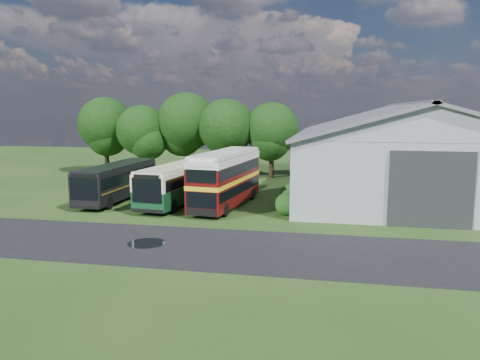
% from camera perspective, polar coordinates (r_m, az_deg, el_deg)
% --- Properties ---
extents(ground, '(120.00, 120.00, 0.00)m').
position_cam_1_polar(ground, '(29.72, -6.37, -6.27)').
color(ground, '#1C3A12').
rests_on(ground, ground).
extents(asphalt_road, '(60.00, 8.00, 0.02)m').
position_cam_1_polar(asphalt_road, '(26.16, -2.06, -8.29)').
color(asphalt_road, black).
rests_on(asphalt_road, ground).
extents(puddle, '(2.20, 2.20, 0.01)m').
position_cam_1_polar(puddle, '(27.52, -11.30, -7.60)').
color(puddle, black).
rests_on(puddle, ground).
extents(storage_shed, '(18.80, 24.80, 8.15)m').
position_cam_1_polar(storage_shed, '(43.90, 19.44, 3.60)').
color(storage_shed, gray).
rests_on(storage_shed, ground).
extents(tree_left_a, '(6.46, 6.46, 9.12)m').
position_cam_1_polar(tree_left_a, '(58.41, -16.09, 6.54)').
color(tree_left_a, black).
rests_on(tree_left_a, ground).
extents(tree_left_b, '(5.78, 5.78, 8.16)m').
position_cam_1_polar(tree_left_b, '(55.39, -11.92, 5.95)').
color(tree_left_b, black).
rests_on(tree_left_b, ground).
extents(tree_mid, '(6.80, 6.80, 9.60)m').
position_cam_1_polar(tree_mid, '(54.82, -6.57, 7.03)').
color(tree_mid, black).
rests_on(tree_mid, ground).
extents(tree_right_a, '(6.26, 6.26, 8.83)m').
position_cam_1_polar(tree_right_a, '(52.53, -1.67, 6.47)').
color(tree_right_a, black).
rests_on(tree_right_a, ground).
extents(tree_right_b, '(5.98, 5.98, 8.45)m').
position_cam_1_polar(tree_right_b, '(52.44, 3.89, 6.18)').
color(tree_right_b, black).
rests_on(tree_right_b, ground).
extents(shrub_front, '(1.70, 1.70, 1.70)m').
position_cam_1_polar(shrub_front, '(34.35, 5.69, -4.24)').
color(shrub_front, '#194714').
rests_on(shrub_front, ground).
extents(shrub_mid, '(1.60, 1.60, 1.60)m').
position_cam_1_polar(shrub_mid, '(36.29, 6.01, -3.55)').
color(shrub_mid, '#194714').
rests_on(shrub_mid, ground).
extents(shrub_back, '(1.80, 1.80, 1.80)m').
position_cam_1_polar(shrub_back, '(38.24, 6.29, -2.93)').
color(shrub_back, '#194714').
rests_on(shrub_back, ground).
extents(bus_green_single, '(3.88, 11.82, 3.20)m').
position_cam_1_polar(bus_green_single, '(38.77, -7.21, -0.24)').
color(bus_green_single, black).
rests_on(bus_green_single, ground).
extents(bus_maroon_double, '(3.76, 10.39, 4.37)m').
position_cam_1_polar(bus_maroon_double, '(36.82, -1.72, 0.11)').
color(bus_maroon_double, black).
rests_on(bus_maroon_double, ground).
extents(bus_dark_single, '(2.60, 11.01, 3.03)m').
position_cam_1_polar(bus_dark_single, '(41.03, -14.69, -0.09)').
color(bus_dark_single, black).
rests_on(bus_dark_single, ground).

